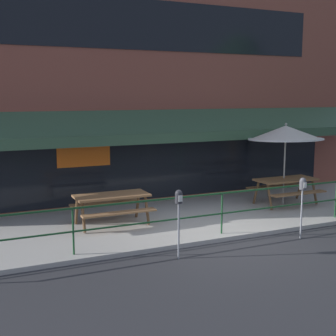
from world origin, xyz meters
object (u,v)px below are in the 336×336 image
object	(u,v)px
patio_umbrella_centre	(286,133)
picnic_table_left	(112,201)
picnic_table_centre	(286,184)
parking_meter_near	(179,203)
parking_meter_far	(303,189)

from	to	relation	value
patio_umbrella_centre	picnic_table_left	bearing A→B (deg)	-179.26
picnic_table_left	patio_umbrella_centre	xyz separation A→B (m)	(5.28, 0.07, 1.47)
picnic_table_left	patio_umbrella_centre	bearing A→B (deg)	0.74
picnic_table_centre	parking_meter_near	bearing A→B (deg)	-151.40
picnic_table_centre	parking_meter_far	distance (m)	3.00
picnic_table_centre	patio_umbrella_centre	distance (m)	1.48
patio_umbrella_centre	parking_meter_far	size ratio (longest dim) A/B	1.67
patio_umbrella_centre	parking_meter_near	distance (m)	5.52
picnic_table_centre	patio_umbrella_centre	size ratio (longest dim) A/B	0.76
picnic_table_centre	parking_meter_far	bearing A→B (deg)	-121.78
picnic_table_centre	parking_meter_near	world-z (taller)	parking_meter_near
picnic_table_left	parking_meter_near	xyz separation A→B (m)	(0.56, -2.60, 0.44)
parking_meter_far	parking_meter_near	bearing A→B (deg)	-179.06
parking_meter_far	picnic_table_left	bearing A→B (deg)	145.59
picnic_table_left	patio_umbrella_centre	world-z (taller)	patio_umbrella_centre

